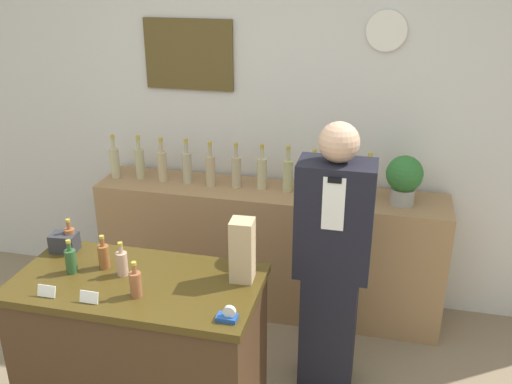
{
  "coord_description": "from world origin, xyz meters",
  "views": [
    {
      "loc": [
        0.84,
        -1.78,
        2.4
      ],
      "look_at": [
        0.16,
        1.07,
        1.17
      ],
      "focal_mm": 40.0,
      "sensor_mm": 36.0,
      "label": 1
    }
  ],
  "objects_px": {
    "paper_bag": "(242,250)",
    "potted_plant": "(404,178)",
    "shopkeeper": "(332,264)",
    "tape_dispenser": "(228,316)"
  },
  "relations": [
    {
      "from": "potted_plant",
      "to": "tape_dispenser",
      "type": "xyz_separation_m",
      "value": [
        -0.73,
        -1.48,
        -0.15
      ]
    },
    {
      "from": "potted_plant",
      "to": "tape_dispenser",
      "type": "relative_size",
      "value": 3.59
    },
    {
      "from": "shopkeeper",
      "to": "tape_dispenser",
      "type": "bearing_deg",
      "value": -115.15
    },
    {
      "from": "paper_bag",
      "to": "potted_plant",
      "type": "bearing_deg",
      "value": 56.12
    },
    {
      "from": "potted_plant",
      "to": "tape_dispenser",
      "type": "bearing_deg",
      "value": -116.47
    },
    {
      "from": "potted_plant",
      "to": "paper_bag",
      "type": "distance_m",
      "value": 1.36
    },
    {
      "from": "shopkeeper",
      "to": "tape_dispenser",
      "type": "relative_size",
      "value": 18.02
    },
    {
      "from": "shopkeeper",
      "to": "paper_bag",
      "type": "distance_m",
      "value": 0.65
    },
    {
      "from": "paper_bag",
      "to": "tape_dispenser",
      "type": "height_order",
      "value": "paper_bag"
    },
    {
      "from": "shopkeeper",
      "to": "potted_plant",
      "type": "height_order",
      "value": "shopkeeper"
    }
  ]
}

